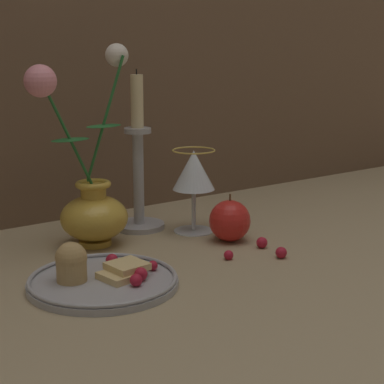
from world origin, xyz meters
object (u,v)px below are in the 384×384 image
plate_with_pastries (100,277)px  wine_glass (194,173)px  candlestick (138,176)px  vase (90,194)px  apple_beside_vase (231,221)px

plate_with_pastries → wine_glass: 0.33m
plate_with_pastries → candlestick: (0.20, 0.23, 0.09)m
vase → apple_beside_vase: size_ratio=4.01×
candlestick → plate_with_pastries: bearing=-131.8°
plate_with_pastries → apple_beside_vase: size_ratio=2.55×
apple_beside_vase → plate_with_pastries: bearing=-168.6°
vase → candlestick: size_ratio=1.15×
wine_glass → candlestick: size_ratio=0.52×
plate_with_pastries → candlestick: bearing=48.2°
wine_glass → apple_beside_vase: wine_glass is taller
wine_glass → plate_with_pastries: bearing=-151.5°
plate_with_pastries → apple_beside_vase: bearing=11.4°
vase → wine_glass: size_ratio=2.22×
candlestick → apple_beside_vase: bearing=-61.9°
vase → apple_beside_vase: bearing=-30.4°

